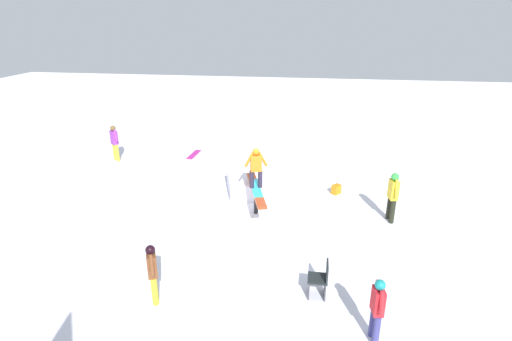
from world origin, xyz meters
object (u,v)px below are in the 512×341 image
object	(u,v)px
folding_chair	(320,280)
backpack_on_snow	(336,189)
bystander_purple	(115,141)
bystander_yellow	(393,194)
loose_snowboard_white	(83,274)
bystander_red	(377,307)
rail_feature	(256,192)
main_rider_on_rail	(256,169)
loose_snowboard_magenta	(194,154)
bystander_brown	(153,270)

from	to	relation	value
folding_chair	backpack_on_snow	bearing A→B (deg)	174.14
folding_chair	bystander_purple	bearing A→B (deg)	-131.65
backpack_on_snow	bystander_yellow	bearing A→B (deg)	83.53
bystander_yellow	loose_snowboard_white	world-z (taller)	bystander_yellow
bystander_red	rail_feature	bearing A→B (deg)	23.41
main_rider_on_rail	bystander_yellow	distance (m)	4.24
bystander_purple	loose_snowboard_magenta	world-z (taller)	bystander_purple
main_rider_on_rail	bystander_purple	xyz separation A→B (m)	(-4.04, -6.81, -0.64)
rail_feature	loose_snowboard_magenta	size ratio (longest dim) A/B	2.08
bystander_red	bystander_brown	bearing A→B (deg)	75.95
loose_snowboard_white	folding_chair	distance (m)	5.78
main_rider_on_rail	bystander_purple	size ratio (longest dim) A/B	0.89
bystander_brown	loose_snowboard_white	xyz separation A→B (m)	(-0.63, -2.14, -0.79)
main_rider_on_rail	bystander_brown	xyz separation A→B (m)	(4.53, -1.59, -0.73)
rail_feature	bystander_red	distance (m)	5.88
bystander_purple	backpack_on_snow	bearing A→B (deg)	-151.76
rail_feature	bystander_purple	bearing A→B (deg)	-137.30
bystander_yellow	folding_chair	bearing A→B (deg)	-39.03
bystander_yellow	loose_snowboard_magenta	world-z (taller)	bystander_yellow
bystander_purple	bystander_yellow	size ratio (longest dim) A/B	0.99
loose_snowboard_magenta	bystander_brown	bearing A→B (deg)	-164.95
main_rider_on_rail	bystander_brown	size ratio (longest dim) A/B	0.98
bystander_yellow	backpack_on_snow	world-z (taller)	bystander_yellow
loose_snowboard_white	main_rider_on_rail	bearing A→B (deg)	130.37
rail_feature	bystander_yellow	bearing A→B (deg)	75.03
rail_feature	bystander_yellow	size ratio (longest dim) A/B	1.68
bystander_brown	bystander_red	bearing A→B (deg)	59.64
loose_snowboard_white	folding_chair	world-z (taller)	folding_chair
main_rider_on_rail	folding_chair	world-z (taller)	main_rider_on_rail
rail_feature	backpack_on_snow	distance (m)	3.28
loose_snowboard_white	bystander_purple	bearing A→B (deg)	-164.72
rail_feature	folding_chair	distance (m)	4.33
main_rider_on_rail	folding_chair	bearing A→B (deg)	12.68
loose_snowboard_magenta	bystander_purple	bearing A→B (deg)	114.63
main_rider_on_rail	loose_snowboard_white	size ratio (longest dim) A/B	1.02
bystander_red	backpack_on_snow	bearing A→B (deg)	-4.32
loose_snowboard_white	bystander_yellow	bearing A→B (deg)	111.03
backpack_on_snow	rail_feature	bearing A→B (deg)	-12.04
bystander_purple	bystander_brown	world-z (taller)	bystander_purple
rail_feature	bystander_brown	size ratio (longest dim) A/B	1.87
main_rider_on_rail	backpack_on_snow	bearing A→B (deg)	110.73
bystander_red	bystander_brown	world-z (taller)	bystander_brown
loose_snowboard_white	backpack_on_snow	xyz separation A→B (m)	(-5.80, 6.35, 0.16)
bystander_purple	loose_snowboard_white	size ratio (longest dim) A/B	1.14
main_rider_on_rail	bystander_brown	distance (m)	4.86
rail_feature	loose_snowboard_white	xyz separation A→B (m)	(3.90, -3.73, -0.73)
main_rider_on_rail	bystander_yellow	size ratio (longest dim) A/B	0.88
bystander_brown	loose_snowboard_white	size ratio (longest dim) A/B	1.03
bystander_red	backpack_on_snow	world-z (taller)	bystander_red
bystander_red	loose_snowboard_white	size ratio (longest dim) A/B	1.03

